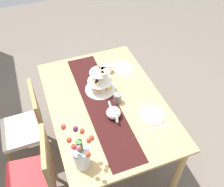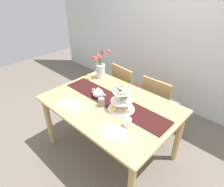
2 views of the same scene
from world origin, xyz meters
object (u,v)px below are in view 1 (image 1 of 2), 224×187
mug_white_text (109,68)px  mug_grey (117,98)px  fork_left (160,127)px  fork_right (129,78)px  knife_right (118,61)px  tiered_cake_stand (100,81)px  tulip_vase (81,154)px  chair_left (38,174)px  dinner_plate_left (152,115)px  dining_table (106,109)px  chair_right (29,124)px  dinner_plate_right (123,69)px  knife_left (145,104)px  teapot (113,112)px

mug_white_text → mug_grey: bearing=170.6°
fork_left → fork_right: size_ratio=1.00×
knife_right → mug_grey: 0.61m
tiered_cake_stand → fork_right: size_ratio=2.03×
mug_white_text → tulip_vase: bearing=149.7°
fork_right → knife_right: (0.29, 0.00, 0.00)m
chair_left → dinner_plate_left: bearing=-87.5°
dining_table → chair_right: size_ratio=1.70×
dinner_plate_right → knife_right: size_ratio=1.35×
knife_left → dinner_plate_right: bearing=0.0°
knife_left → mug_white_text: mug_white_text is taller
chair_left → fork_left: size_ratio=6.07×
fork_right → tulip_vase: bearing=137.6°
tulip_vase → mug_white_text: 1.12m
chair_right → tulip_vase: (-0.78, -0.37, 0.42)m
fork_left → mug_white_text: size_ratio=1.58×
fork_right → mug_white_text: (0.17, 0.16, 0.04)m
mug_white_text → chair_right: bearing=101.2°
chair_left → knife_right: chair_left is taller
mug_white_text → knife_right: bearing=-53.0°
knife_right → knife_left: bearing=180.0°
knife_right → mug_grey: (-0.56, 0.23, 0.05)m
dinner_plate_right → mug_grey: (-0.42, 0.23, 0.05)m
tiered_cake_stand → dinner_plate_right: bearing=-58.3°
chair_right → fork_left: (-0.68, -1.09, 0.28)m
chair_right → fork_left: 1.31m
tiered_cake_stand → knife_right: (0.35, -0.33, -0.10)m
chair_right → chair_left: bearing=180.0°
mug_white_text → knife_left: bearing=-164.3°
tulip_vase → mug_white_text: tulip_vase is taller
chair_left → mug_white_text: size_ratio=9.58×
dining_table → dinner_plate_right: 0.52m
chair_right → teapot: size_ratio=3.82×
tulip_vase → dinner_plate_right: (0.94, -0.72, -0.14)m
chair_left → fork_right: bearing=-61.5°
teapot → mug_white_text: size_ratio=2.51×
knife_right → mug_grey: bearing=157.5°
dinner_plate_left → mug_grey: size_ratio=2.42×
chair_right → knife_right: (0.30, -1.09, 0.28)m
chair_left → fork_right: (0.59, -1.09, 0.28)m
teapot → mug_white_text: (0.60, -0.17, -0.01)m
tiered_cake_stand → tulip_vase: (-0.73, 0.39, 0.04)m
dining_table → mug_grey: 0.19m
knife_left → chair_right: bearing=70.5°
dinner_plate_left → fork_right: size_ratio=1.53×
knife_left → mug_grey: (0.12, 0.23, 0.05)m
mug_grey → chair_left: bearing=110.3°
tulip_vase → knife_left: (0.39, -0.72, -0.14)m
chair_left → dinner_plate_left: chair_left is taller
teapot → knife_left: (0.04, -0.33, -0.06)m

